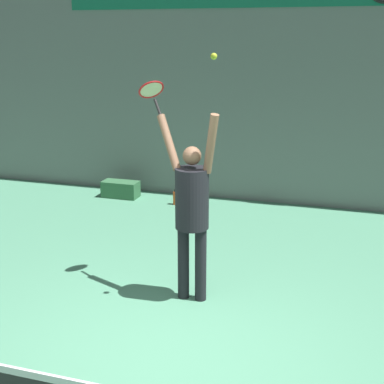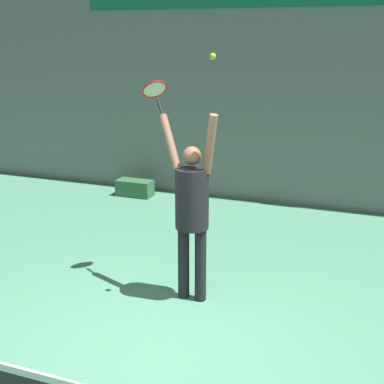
{
  "view_description": "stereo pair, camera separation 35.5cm",
  "coord_description": "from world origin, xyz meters",
  "px_view_note": "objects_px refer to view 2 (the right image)",
  "views": [
    {
      "loc": [
        1.54,
        -4.01,
        2.91
      ],
      "look_at": [
        -0.12,
        1.28,
        1.27
      ],
      "focal_mm": 50.0,
      "sensor_mm": 36.0,
      "label": 1
    },
    {
      "loc": [
        1.87,
        -3.9,
        2.91
      ],
      "look_at": [
        -0.12,
        1.28,
        1.27
      ],
      "focal_mm": 50.0,
      "sensor_mm": 36.0,
      "label": 2
    }
  ],
  "objects_px": {
    "tennis_player": "(192,206)",
    "tennis_ball": "(213,56)",
    "equipment_bag": "(135,188)",
    "tennis_racket": "(155,91)",
    "water_bottle": "(188,197)"
  },
  "relations": [
    {
      "from": "tennis_racket",
      "to": "equipment_bag",
      "type": "relative_size",
      "value": 0.57
    },
    {
      "from": "tennis_player",
      "to": "tennis_ball",
      "type": "height_order",
      "value": "tennis_ball"
    },
    {
      "from": "tennis_player",
      "to": "equipment_bag",
      "type": "distance_m",
      "value": 4.3
    },
    {
      "from": "equipment_bag",
      "to": "tennis_racket",
      "type": "bearing_deg",
      "value": -58.37
    },
    {
      "from": "tennis_ball",
      "to": "tennis_player",
      "type": "bearing_deg",
      "value": 157.41
    },
    {
      "from": "equipment_bag",
      "to": "tennis_ball",
      "type": "bearing_deg",
      "value": -52.3
    },
    {
      "from": "water_bottle",
      "to": "tennis_player",
      "type": "bearing_deg",
      "value": -67.89
    },
    {
      "from": "tennis_racket",
      "to": "water_bottle",
      "type": "distance_m",
      "value": 3.69
    },
    {
      "from": "tennis_ball",
      "to": "equipment_bag",
      "type": "xyz_separation_m",
      "value": [
        -2.71,
        3.51,
        -2.56
      ]
    },
    {
      "from": "tennis_racket",
      "to": "water_bottle",
      "type": "bearing_deg",
      "value": 104.32
    },
    {
      "from": "water_bottle",
      "to": "tennis_ball",
      "type": "bearing_deg",
      "value": -64.82
    },
    {
      "from": "tennis_ball",
      "to": "equipment_bag",
      "type": "height_order",
      "value": "tennis_ball"
    },
    {
      "from": "water_bottle",
      "to": "equipment_bag",
      "type": "relative_size",
      "value": 0.42
    },
    {
      "from": "water_bottle",
      "to": "equipment_bag",
      "type": "height_order",
      "value": "equipment_bag"
    },
    {
      "from": "tennis_racket",
      "to": "tennis_player",
      "type": "bearing_deg",
      "value": -32.69
    }
  ]
}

